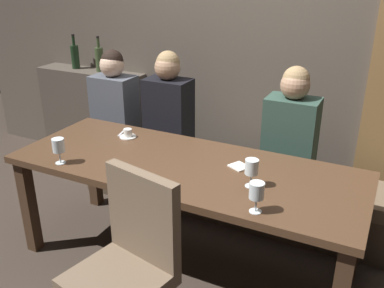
% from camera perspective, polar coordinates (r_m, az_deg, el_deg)
% --- Properties ---
extents(ground, '(9.00, 9.00, 0.00)m').
position_cam_1_polar(ground, '(3.04, -0.90, -15.37)').
color(ground, '#382D26').
extents(back_wall_tiled, '(6.00, 0.12, 3.00)m').
position_cam_1_polar(back_wall_tiled, '(3.53, 8.44, 16.49)').
color(back_wall_tiled, brown).
rests_on(back_wall_tiled, ground).
extents(back_counter, '(1.10, 0.28, 0.95)m').
position_cam_1_polar(back_counter, '(4.35, -12.91, 3.50)').
color(back_counter, '#494138').
rests_on(back_counter, ground).
extents(dining_table, '(2.20, 0.84, 0.74)m').
position_cam_1_polar(dining_table, '(2.68, -0.99, -4.39)').
color(dining_table, '#412B1C').
rests_on(dining_table, ground).
extents(banquette_bench, '(2.50, 0.44, 0.45)m').
position_cam_1_polar(banquette_bench, '(3.45, 4.44, -5.84)').
color(banquette_bench, '#4A3C2E').
rests_on(banquette_bench, ground).
extents(chair_near_side, '(0.52, 0.52, 0.98)m').
position_cam_1_polar(chair_near_side, '(2.19, -8.46, -14.73)').
color(chair_near_side, '#4C3321').
rests_on(chair_near_side, ground).
extents(diner_redhead, '(0.36, 0.24, 0.80)m').
position_cam_1_polar(diner_redhead, '(3.68, -10.36, 5.90)').
color(diner_redhead, '#4C515B').
rests_on(diner_redhead, banquette_bench).
extents(diner_bearded, '(0.36, 0.24, 0.83)m').
position_cam_1_polar(diner_bearded, '(3.42, -3.19, 5.16)').
color(diner_bearded, black).
rests_on(diner_bearded, banquette_bench).
extents(diner_far_end, '(0.36, 0.24, 0.81)m').
position_cam_1_polar(diner_far_end, '(3.06, 13.15, 2.26)').
color(diner_far_end, '#2D473D').
rests_on(diner_far_end, banquette_bench).
extents(wine_bottle_dark_red, '(0.08, 0.08, 0.33)m').
position_cam_1_polar(wine_bottle_dark_red, '(4.32, -15.40, 11.30)').
color(wine_bottle_dark_red, black).
rests_on(wine_bottle_dark_red, back_counter).
extents(wine_bottle_pale_label, '(0.08, 0.08, 0.33)m').
position_cam_1_polar(wine_bottle_pale_label, '(4.14, -12.30, 11.12)').
color(wine_bottle_pale_label, '#384728').
rests_on(wine_bottle_pale_label, back_counter).
extents(wine_glass_far_right, '(0.08, 0.08, 0.16)m').
position_cam_1_polar(wine_glass_far_right, '(2.13, 8.66, -6.38)').
color(wine_glass_far_right, silver).
rests_on(wine_glass_far_right, dining_table).
extents(wine_glass_end_right, '(0.08, 0.08, 0.16)m').
position_cam_1_polar(wine_glass_end_right, '(2.73, -17.46, -0.25)').
color(wine_glass_end_right, silver).
rests_on(wine_glass_end_right, dining_table).
extents(wine_glass_center_front, '(0.08, 0.08, 0.16)m').
position_cam_1_polar(wine_glass_center_front, '(2.36, 7.99, -3.23)').
color(wine_glass_center_front, silver).
rests_on(wine_glass_center_front, dining_table).
extents(espresso_cup, '(0.12, 0.12, 0.06)m').
position_cam_1_polar(espresso_cup, '(3.07, -8.59, 1.34)').
color(espresso_cup, white).
rests_on(espresso_cup, dining_table).
extents(fork_on_table, '(0.05, 0.17, 0.01)m').
position_cam_1_polar(fork_on_table, '(3.18, -9.25, 1.61)').
color(fork_on_table, silver).
rests_on(fork_on_table, dining_table).
extents(folded_napkin, '(0.14, 0.14, 0.01)m').
position_cam_1_polar(folded_napkin, '(2.62, 6.34, -3.00)').
color(folded_napkin, silver).
rests_on(folded_napkin, dining_table).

